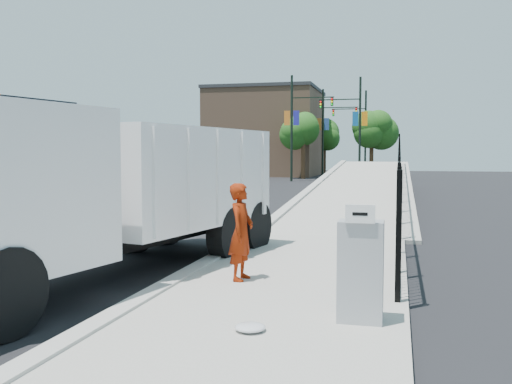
# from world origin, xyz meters

# --- Properties ---
(ground) EXTENTS (120.00, 120.00, 0.00)m
(ground) POSITION_xyz_m (0.00, 0.00, 0.00)
(ground) COLOR black
(ground) RESTS_ON ground
(sidewalk) EXTENTS (3.55, 12.00, 0.12)m
(sidewalk) POSITION_xyz_m (1.93, -2.00, 0.06)
(sidewalk) COLOR #9E998E
(sidewalk) RESTS_ON ground
(curb) EXTENTS (0.30, 12.00, 0.16)m
(curb) POSITION_xyz_m (0.00, -2.00, 0.08)
(curb) COLOR #ADAAA3
(curb) RESTS_ON ground
(ramp) EXTENTS (3.95, 24.06, 3.19)m
(ramp) POSITION_xyz_m (2.12, 16.00, 0.00)
(ramp) COLOR #9E998E
(ramp) RESTS_ON ground
(iron_fence) EXTENTS (0.10, 28.00, 1.80)m
(iron_fence) POSITION_xyz_m (3.55, 12.00, 0.90)
(iron_fence) COLOR black
(iron_fence) RESTS_ON ground
(truck) EXTENTS (4.39, 8.84, 2.90)m
(truck) POSITION_xyz_m (-1.50, -1.33, 1.63)
(truck) COLOR black
(truck) RESTS_ON ground
(worker) EXTENTS (0.42, 0.61, 1.59)m
(worker) POSITION_xyz_m (1.06, -1.20, 0.91)
(worker) COLOR maroon
(worker) RESTS_ON sidewalk
(utility_cabinet) EXTENTS (0.55, 0.40, 1.25)m
(utility_cabinet) POSITION_xyz_m (3.10, -3.04, 0.75)
(utility_cabinet) COLOR gray
(utility_cabinet) RESTS_ON sidewalk
(arrow_sign) EXTENTS (0.35, 0.04, 0.22)m
(arrow_sign) POSITION_xyz_m (3.10, -3.26, 1.48)
(arrow_sign) COLOR white
(arrow_sign) RESTS_ON utility_cabinet
(debris) EXTENTS (0.37, 0.37, 0.09)m
(debris) POSITION_xyz_m (1.88, -3.77, 0.17)
(debris) COLOR silver
(debris) RESTS_ON sidewalk
(light_pole_0) EXTENTS (3.77, 0.22, 8.00)m
(light_pole_0) POSITION_xyz_m (-4.08, 32.65, 4.36)
(light_pole_0) COLOR black
(light_pole_0) RESTS_ON ground
(light_pole_1) EXTENTS (3.78, 0.22, 8.00)m
(light_pole_1) POSITION_xyz_m (0.27, 34.77, 4.36)
(light_pole_1) COLOR black
(light_pole_1) RESTS_ON ground
(light_pole_2) EXTENTS (3.78, 0.22, 8.00)m
(light_pole_2) POSITION_xyz_m (-3.03, 42.70, 4.36)
(light_pole_2) COLOR black
(light_pole_2) RESTS_ON ground
(light_pole_3) EXTENTS (3.78, 0.22, 8.00)m
(light_pole_3) POSITION_xyz_m (0.14, 44.73, 4.36)
(light_pole_3) COLOR black
(light_pole_3) RESTS_ON ground
(tree_0) EXTENTS (2.83, 2.83, 5.41)m
(tree_0) POSITION_xyz_m (-4.19, 36.93, 3.96)
(tree_0) COLOR #382314
(tree_0) RESTS_ON ground
(tree_1) EXTENTS (2.64, 2.64, 5.32)m
(tree_1) POSITION_xyz_m (1.30, 38.62, 3.95)
(tree_1) COLOR #382314
(tree_1) RESTS_ON ground
(tree_2) EXTENTS (3.07, 3.07, 5.53)m
(tree_2) POSITION_xyz_m (-4.03, 49.53, 3.97)
(tree_2) COLOR #382314
(tree_2) RESTS_ON ground
(building) EXTENTS (10.00, 10.00, 8.00)m
(building) POSITION_xyz_m (-9.00, 44.00, 4.00)
(building) COLOR #8C664C
(building) RESTS_ON ground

